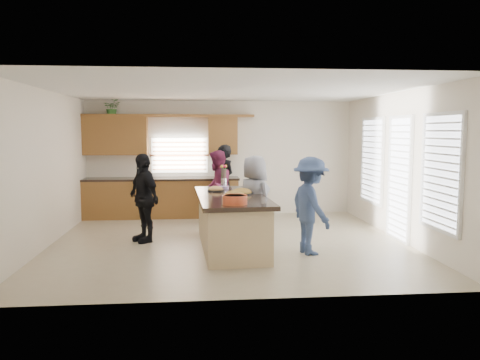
{
  "coord_description": "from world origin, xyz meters",
  "views": [
    {
      "loc": [
        -0.56,
        -8.55,
        2.07
      ],
      "look_at": [
        0.23,
        0.15,
        1.15
      ],
      "focal_mm": 35.0,
      "sensor_mm": 36.0,
      "label": 1
    }
  ],
  "objects": [
    {
      "name": "woman_left_mid",
      "position": [
        -0.14,
        1.71,
        0.82
      ],
      "size": [
        0.76,
        0.9,
        1.64
      ],
      "primitive_type": "imported",
      "rotation": [
        0.0,
        0.0,
        -1.75
      ],
      "color": "maroon",
      "rests_on": "ground"
    },
    {
      "name": "platter_mid",
      "position": [
        0.21,
        -0.36,
        0.98
      ],
      "size": [
        0.4,
        0.4,
        0.16
      ],
      "color": "black",
      "rests_on": "island"
    },
    {
      "name": "back_cabinetry",
      "position": [
        -1.47,
        2.73,
        0.91
      ],
      "size": [
        4.08,
        0.66,
        2.46
      ],
      "color": "brown",
      "rests_on": "ground"
    },
    {
      "name": "salad_bowl",
      "position": [
        -0.0,
        -1.49,
        1.03
      ],
      "size": [
        0.39,
        0.39,
        0.14
      ],
      "color": "#DD5028",
      "rests_on": "island"
    },
    {
      "name": "flower_vase",
      "position": [
        -0.04,
        0.76,
        1.19
      ],
      "size": [
        0.14,
        0.14,
        0.44
      ],
      "color": "silver",
      "rests_on": "island"
    },
    {
      "name": "floor",
      "position": [
        0.0,
        0.0,
        0.0
      ],
      "size": [
        6.5,
        6.5,
        0.0
      ],
      "primitive_type": "plane",
      "color": "tan",
      "rests_on": "ground"
    },
    {
      "name": "woman_right_front",
      "position": [
        0.47,
        -0.16,
        0.81
      ],
      "size": [
        0.86,
        0.95,
        1.63
      ],
      "primitive_type": "imported",
      "rotation": [
        0.0,
        0.0,
        2.14
      ],
      "color": "gray",
      "rests_on": "ground"
    },
    {
      "name": "platter_front",
      "position": [
        0.05,
        -0.68,
        0.98
      ],
      "size": [
        0.39,
        0.39,
        0.16
      ],
      "color": "black",
      "rests_on": "island"
    },
    {
      "name": "plate_stack",
      "position": [
        -0.07,
        0.47,
        0.97
      ],
      "size": [
        0.21,
        0.21,
        0.04
      ],
      "primitive_type": "cylinder",
      "color": "#AD88C6",
      "rests_on": "island"
    },
    {
      "name": "platter_back",
      "position": [
        -0.23,
        0.12,
        0.98
      ],
      "size": [
        0.32,
        0.32,
        0.13
      ],
      "color": "black",
      "rests_on": "island"
    },
    {
      "name": "woman_right_back",
      "position": [
        1.32,
        -0.94,
        0.82
      ],
      "size": [
        0.85,
        1.18,
        1.64
      ],
      "primitive_type": "imported",
      "rotation": [
        0.0,
        0.0,
        1.82
      ],
      "color": "navy",
      "rests_on": "ground"
    },
    {
      "name": "island",
      "position": [
        0.02,
        -0.47,
        0.45
      ],
      "size": [
        1.29,
        2.75,
        0.95
      ],
      "rotation": [
        0.0,
        0.0,
        0.05
      ],
      "color": "tan",
      "rests_on": "ground"
    },
    {
      "name": "woman_left_back",
      "position": [
        0.03,
        2.16,
        0.88
      ],
      "size": [
        0.69,
        0.77,
        1.76
      ],
      "primitive_type": "imported",
      "rotation": [
        0.0,
        0.0,
        -1.03
      ],
      "color": "black",
      "rests_on": "ground"
    },
    {
      "name": "right_wall_glazing",
      "position": [
        3.22,
        -0.13,
        1.34
      ],
      "size": [
        0.06,
        4.0,
        2.25
      ],
      "color": "white",
      "rests_on": "ground"
    },
    {
      "name": "clear_cup",
      "position": [
        0.45,
        -1.46,
        1.0
      ],
      "size": [
        0.08,
        0.08,
        0.09
      ],
      "primitive_type": "cylinder",
      "color": "white",
      "rests_on": "island"
    },
    {
      "name": "potted_plant",
      "position": [
        -2.56,
        2.82,
        2.61
      ],
      "size": [
        0.4,
        0.36,
        0.42
      ],
      "primitive_type": "imported",
      "rotation": [
        0.0,
        0.0,
        0.07
      ],
      "color": "#39732E",
      "rests_on": "back_cabinetry"
    },
    {
      "name": "room_shell",
      "position": [
        0.0,
        0.0,
        1.9
      ],
      "size": [
        6.52,
        6.02,
        2.81
      ],
      "color": "silver",
      "rests_on": "ground"
    },
    {
      "name": "woman_left_front",
      "position": [
        -1.57,
        0.21,
        0.83
      ],
      "size": [
        0.88,
        1.03,
        1.66
      ],
      "primitive_type": "imported",
      "rotation": [
        0.0,
        0.0,
        -0.98
      ],
      "color": "black",
      "rests_on": "ground"
    }
  ]
}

